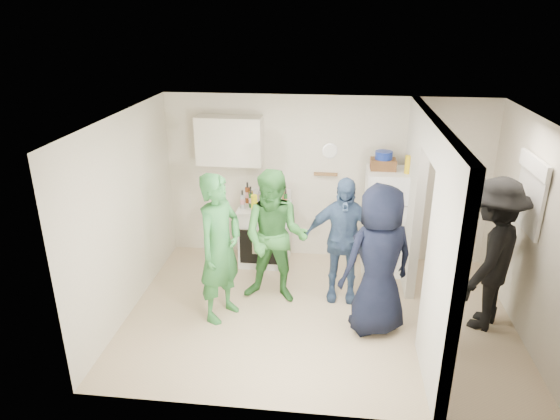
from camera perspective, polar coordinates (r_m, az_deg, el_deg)
The scene contains 39 objects.
floor at distance 6.51m, azimuth 4.39°, elevation -11.79°, with size 4.80×4.80×0.00m, color tan.
wall_back at distance 7.51m, azimuth 5.22°, elevation 3.49°, with size 4.80×4.80×0.00m, color silver.
wall_front at distance 4.41m, azimuth 3.92°, elevation -10.41°, with size 4.80×4.80×0.00m, color silver.
wall_left at distance 6.43m, azimuth -17.15°, elevation -0.62°, with size 3.40×3.40×0.00m, color silver.
wall_right at distance 6.33m, azimuth 27.00°, elevation -2.45°, with size 3.40×3.40×0.00m, color silver.
ceiling at distance 5.54m, azimuth 5.14°, elevation 10.30°, with size 4.80×4.80×0.00m, color white.
partition_pier_back at distance 7.02m, azimuth 14.91°, elevation 1.51°, with size 0.12×1.20×2.50m, color silver.
partition_pier_front at distance 5.04m, azimuth 18.14°, elevation -7.13°, with size 0.12×1.20×2.50m, color silver.
partition_header at distance 5.68m, azimuth 17.36°, elevation 7.63°, with size 0.12×1.00×0.40m, color silver.
stove at distance 7.56m, azimuth -1.71°, elevation -2.79°, with size 0.76×0.64×0.91m, color white.
upper_cabinet at distance 7.33m, azimuth -5.78°, elevation 7.89°, with size 0.95×0.34×0.70m, color silver.
fridge at distance 7.38m, azimuth 12.01°, elevation -1.27°, with size 0.63×0.61×1.53m, color white.
wicker_basket at distance 7.13m, azimuth 11.70°, elevation 5.15°, with size 0.35×0.25×0.15m, color brown.
blue_bowl at distance 7.10m, azimuth 11.78°, elevation 6.16°, with size 0.24×0.24×0.11m, color navy.
yellow_cup_stack_top at distance 7.01m, azimuth 14.43°, elevation 5.06°, with size 0.09×0.09×0.25m, color yellow.
wall_clock at distance 7.36m, azimuth 5.72°, elevation 6.75°, with size 0.22×0.22×0.03m, color white.
spice_shelf at distance 7.43m, azimuth 5.23°, elevation 4.10°, with size 0.35×0.08×0.03m, color olive.
nook_window at distance 6.37m, azimuth 26.86°, elevation 1.58°, with size 0.03×0.70×0.80m, color black.
nook_window_frame at distance 6.36m, azimuth 26.74°, elevation 1.58°, with size 0.04×0.76×0.86m, color white.
nook_valance at distance 6.25m, azimuth 27.06°, elevation 4.60°, with size 0.04×0.82×0.18m, color white.
yellow_cup_stack_stove at distance 7.15m, azimuth -2.96°, elevation 0.76°, with size 0.09×0.09×0.25m, color #F7F114.
red_cup at distance 7.14m, azimuth -0.23°, elevation 0.22°, with size 0.09×0.09×0.12m, color red.
person_green_left at distance 6.06m, azimuth -6.89°, elevation -4.36°, with size 0.68×0.45×1.88m, color #317B34.
person_green_center at distance 6.39m, azimuth -0.56°, elevation -3.21°, with size 0.87×0.68×1.79m, color #3D8C3F.
person_denim at distance 6.51m, azimuth 7.13°, elevation -3.39°, with size 0.99×0.41×1.69m, color #3C5E83.
person_navy at distance 5.88m, azimuth 11.20°, elevation -5.72°, with size 0.90×0.58×1.84m, color black.
person_nook at distance 6.35m, azimuth 22.93°, elevation -4.75°, with size 1.22×0.70×1.88m, color black.
bottle_a at distance 7.48m, azimuth -3.74°, elevation 2.00°, with size 0.07×0.07×0.32m, color brown.
bottle_b at distance 7.29m, azimuth -3.35°, elevation 1.34°, with size 0.06×0.06×0.29m, color #1D5823.
bottle_c at distance 7.50m, azimuth -2.28°, elevation 1.76°, with size 0.06×0.06×0.24m, color #A9B7B8.
bottle_d at distance 7.28m, azimuth -1.64°, elevation 1.45°, with size 0.07×0.07×0.32m, color maroon.
bottle_e at distance 7.47m, azimuth -0.75°, elevation 2.01°, with size 0.07×0.07×0.32m, color #98A0A9.
bottle_f at distance 7.34m, azimuth -0.44°, elevation 1.54°, with size 0.07×0.07×0.29m, color #153312.
bottle_g at distance 7.42m, azimuth 0.50°, elevation 1.79°, with size 0.07×0.07×0.29m, color olive.
bottle_h at distance 7.26m, azimuth -4.32°, elevation 1.19°, with size 0.07×0.07×0.28m, color #B9BBC6.
bottle_i at distance 7.40m, azimuth -1.16°, elevation 1.63°, with size 0.06×0.06×0.27m, color #59420F.
bottle_j at distance 7.19m, azimuth 0.63°, elevation 1.23°, with size 0.06×0.06×0.32m, color #1D551E.
bottle_k at distance 7.41m, azimuth -3.37°, elevation 1.67°, with size 0.07×0.07×0.28m, color brown.
bottle_l at distance 7.16m, azimuth -0.75°, elevation 0.90°, with size 0.06×0.06×0.27m, color #9498A3.
Camera 1 is at (0.13, -5.43, 3.59)m, focal length 32.00 mm.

